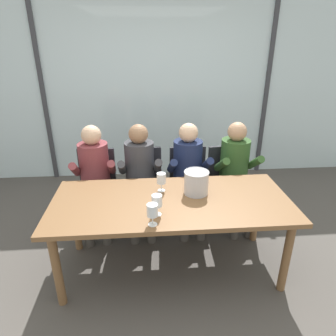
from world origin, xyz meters
name	(u,v)px	position (x,y,z in m)	size (l,w,h in m)	color
ground	(164,211)	(0.00, 1.00, 0.00)	(14.00, 14.00, 0.00)	#4C4742
window_glass_panel	(158,92)	(0.00, 2.21, 1.30)	(7.27, 0.03, 2.60)	silver
window_mullion_left	(43,94)	(-1.64, 2.19, 1.30)	(0.06, 0.06, 2.60)	#38383D
window_mullion_right	(266,91)	(1.64, 2.19, 1.30)	(0.06, 0.06, 2.60)	#38383D
hillside_vineyard	(152,90)	(0.00, 5.47, 0.83)	(13.27, 2.40, 1.65)	#568942
dining_table	(171,207)	(0.00, 0.00, 0.66)	(2.07, 0.91, 0.74)	brown
chair_near_curtain	(96,182)	(-0.78, 0.88, 0.51)	(0.46, 0.46, 0.88)	#232328
chair_left_of_center	(144,180)	(-0.23, 0.87, 0.51)	(0.46, 0.46, 0.88)	#232328
chair_center	(189,179)	(0.28, 0.85, 0.51)	(0.45, 0.45, 0.88)	#232328
chair_right_of_center	(227,178)	(0.74, 0.86, 0.51)	(0.50, 0.50, 0.88)	#232328
person_maroon_top	(95,173)	(-0.77, 0.73, 0.68)	(0.49, 0.63, 1.20)	brown
person_charcoal_jacket	(140,172)	(-0.28, 0.73, 0.68)	(0.47, 0.62, 1.20)	#38383D
person_navy_polo	(189,170)	(0.26, 0.73, 0.68)	(0.47, 0.62, 1.20)	#192347
person_olive_shirt	(236,169)	(0.80, 0.73, 0.68)	(0.48, 0.63, 1.20)	#2D5123
ice_bucket_primary	(196,182)	(0.23, 0.11, 0.85)	(0.22, 0.22, 0.21)	#B7B7BC
wine_glass_by_left_taster	(152,211)	(-0.17, -0.36, 0.85)	(0.08, 0.08, 0.17)	silver
wine_glass_near_bucket	(157,202)	(-0.13, -0.22, 0.85)	(0.08, 0.08, 0.17)	silver
wine_glass_center_pour	(161,179)	(-0.07, 0.18, 0.85)	(0.08, 0.08, 0.17)	silver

